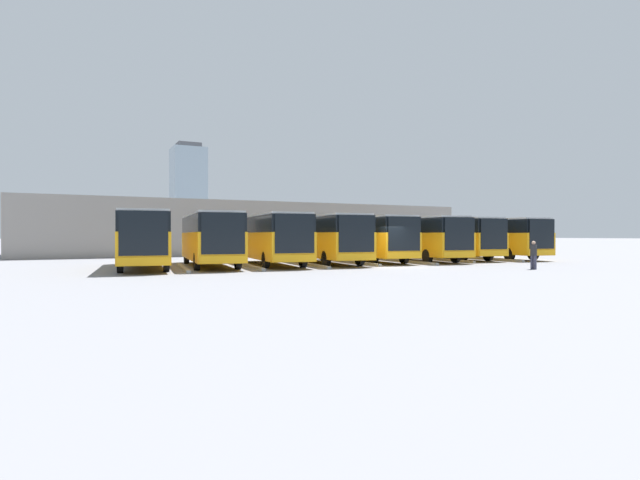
# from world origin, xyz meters

# --- Properties ---
(ground_plane) EXTENTS (600.00, 600.00, 0.00)m
(ground_plane) POSITION_xyz_m (0.00, 0.00, 0.00)
(ground_plane) COLOR gray
(bus_0) EXTENTS (3.87, 11.16, 3.26)m
(bus_0) POSITION_xyz_m (-13.83, -5.04, 1.82)
(bus_0) COLOR orange
(bus_0) RESTS_ON ground_plane
(curb_divider_0) EXTENTS (1.13, 7.43, 0.15)m
(curb_divider_0) POSITION_xyz_m (-11.86, -3.42, 0.07)
(curb_divider_0) COLOR #9E9E99
(curb_divider_0) RESTS_ON ground_plane
(bus_1) EXTENTS (3.87, 11.16, 3.26)m
(bus_1) POSITION_xyz_m (-9.88, -5.80, 1.82)
(bus_1) COLOR orange
(bus_1) RESTS_ON ground_plane
(curb_divider_1) EXTENTS (1.13, 7.43, 0.15)m
(curb_divider_1) POSITION_xyz_m (-7.91, -4.19, 0.07)
(curb_divider_1) COLOR #9E9E99
(curb_divider_1) RESTS_ON ground_plane
(bus_2) EXTENTS (3.87, 11.16, 3.26)m
(bus_2) POSITION_xyz_m (-5.93, -4.96, 1.82)
(bus_2) COLOR orange
(bus_2) RESTS_ON ground_plane
(curb_divider_2) EXTENTS (1.13, 7.43, 0.15)m
(curb_divider_2) POSITION_xyz_m (-3.95, -3.35, 0.07)
(curb_divider_2) COLOR #9E9E99
(curb_divider_2) RESTS_ON ground_plane
(bus_3) EXTENTS (3.87, 11.16, 3.26)m
(bus_3) POSITION_xyz_m (-1.97, -5.64, 1.82)
(bus_3) COLOR orange
(bus_3) RESTS_ON ground_plane
(curb_divider_3) EXTENTS (1.13, 7.43, 0.15)m
(curb_divider_3) POSITION_xyz_m (-0.00, -4.03, 0.07)
(curb_divider_3) COLOR #9E9E99
(curb_divider_3) RESTS_ON ground_plane
(bus_4) EXTENTS (3.87, 11.16, 3.26)m
(bus_4) POSITION_xyz_m (1.98, -4.91, 1.82)
(bus_4) COLOR orange
(bus_4) RESTS_ON ground_plane
(curb_divider_4) EXTENTS (1.13, 7.43, 0.15)m
(curb_divider_4) POSITION_xyz_m (3.95, -3.30, 0.07)
(curb_divider_4) COLOR #9E9E99
(curb_divider_4) RESTS_ON ground_plane
(bus_5) EXTENTS (3.87, 11.16, 3.26)m
(bus_5) POSITION_xyz_m (5.93, -4.94, 1.82)
(bus_5) COLOR orange
(bus_5) RESTS_ON ground_plane
(curb_divider_5) EXTENTS (1.13, 7.43, 0.15)m
(curb_divider_5) POSITION_xyz_m (7.91, -3.32, 0.07)
(curb_divider_5) COLOR #9E9E99
(curb_divider_5) RESTS_ON ground_plane
(bus_6) EXTENTS (3.87, 11.16, 3.26)m
(bus_6) POSITION_xyz_m (9.88, -5.18, 1.82)
(bus_6) COLOR orange
(bus_6) RESTS_ON ground_plane
(curb_divider_6) EXTENTS (1.13, 7.43, 0.15)m
(curb_divider_6) POSITION_xyz_m (11.86, -3.57, 0.07)
(curb_divider_6) COLOR #9E9E99
(curb_divider_6) RESTS_ON ground_plane
(bus_7) EXTENTS (3.87, 11.16, 3.26)m
(bus_7) POSITION_xyz_m (13.84, -5.10, 1.82)
(bus_7) COLOR orange
(bus_7) RESTS_ON ground_plane
(pedestrian) EXTENTS (0.37, 0.38, 1.62)m
(pedestrian) POSITION_xyz_m (-5.92, 5.77, 0.87)
(pedestrian) COLOR #38384C
(pedestrian) RESTS_ON ground_plane
(station_building) EXTENTS (44.99, 13.92, 5.27)m
(station_building) POSITION_xyz_m (0.00, -25.45, 2.67)
(station_building) COLOR gray
(station_building) RESTS_ON ground_plane
(office_tower) EXTENTS (16.04, 16.04, 48.04)m
(office_tower) POSITION_xyz_m (-35.18, -227.95, 23.42)
(office_tower) COLOR #93A8B7
(office_tower) RESTS_ON ground_plane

